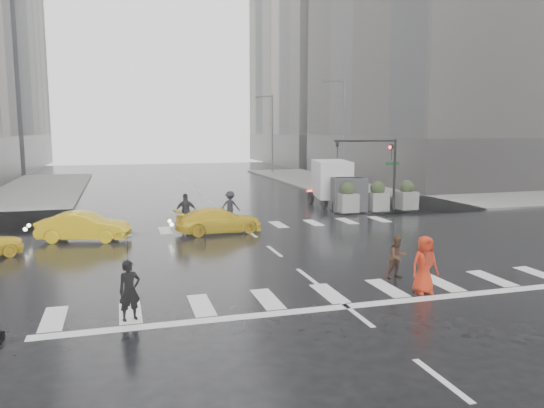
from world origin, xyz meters
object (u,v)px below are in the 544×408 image
object	(u,v)px
pedestrian_brown	(398,257)
box_truck	(336,183)
taxi_mid	(84,227)
pedestrian_orange	(425,265)
traffic_signal_pole	(380,161)

from	to	relation	value
pedestrian_brown	box_truck	size ratio (longest dim) A/B	0.26
box_truck	pedestrian_brown	bearing A→B (deg)	-93.80
taxi_mid	pedestrian_brown	bearing A→B (deg)	-117.43
pedestrian_brown	taxi_mid	xyz separation A→B (m)	(-10.70, 9.47, -0.08)
box_truck	pedestrian_orange	bearing A→B (deg)	-92.52
traffic_signal_pole	taxi_mid	xyz separation A→B (m)	(-16.78, -3.55, -2.55)
pedestrian_orange	box_truck	xyz separation A→B (m)	(4.66, 17.95, 0.69)
pedestrian_brown	box_truck	world-z (taller)	box_truck
traffic_signal_pole	box_truck	xyz separation A→B (m)	(-1.51, 3.14, -1.61)
pedestrian_brown	pedestrian_orange	distance (m)	1.80
traffic_signal_pole	pedestrian_orange	xyz separation A→B (m)	(-6.17, -14.81, -2.31)
taxi_mid	pedestrian_orange	bearing A→B (deg)	-122.59
traffic_signal_pole	pedestrian_brown	distance (m)	14.59
traffic_signal_pole	pedestrian_brown	bearing A→B (deg)	-115.06
pedestrian_brown	box_truck	bearing A→B (deg)	62.58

